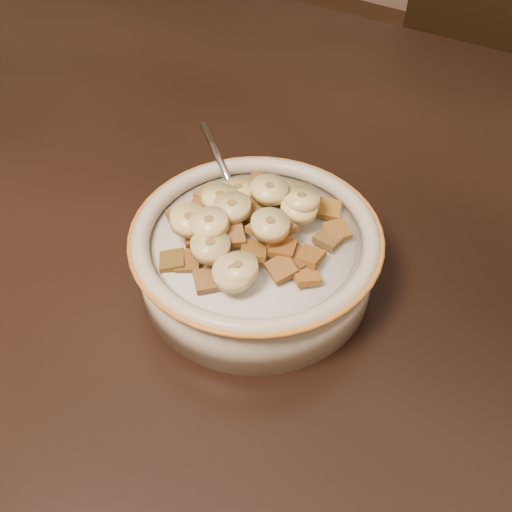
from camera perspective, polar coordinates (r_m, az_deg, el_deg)
The scene contains 50 objects.
floor at distance 1.28m, azimuth -2.15°, elevation -21.29°, with size 4.00×4.50×0.10m, color #422816.
table at distance 0.64m, azimuth -4.06°, elevation 6.72°, with size 1.40×0.90×0.04m, color black.
chair at distance 1.27m, azimuth 19.67°, elevation 12.86°, with size 0.43×0.43×0.98m, color black.
cereal_bowl at distance 0.50m, azimuth -0.00°, elevation -0.46°, with size 0.20×0.20×0.05m, color #BAB3A1.
milk at distance 0.48m, azimuth -0.00°, elevation 1.53°, with size 0.17×0.17×0.00m, color silver.
spoon at distance 0.50m, azimuth -1.30°, elevation 4.35°, with size 0.04×0.05×0.01m, color silver.
cereal_square_0 at distance 0.51m, azimuth -2.03°, elevation 5.93°, with size 0.02×0.02×0.01m, color #8B5B1C.
cereal_square_1 at distance 0.52m, azimuth -2.92°, elevation 6.53°, with size 0.02×0.02×0.01m, color brown.
cereal_square_2 at distance 0.51m, azimuth 2.46°, elevation 6.08°, with size 0.02×0.02×0.01m, color brown.
cereal_square_3 at distance 0.47m, azimuth -5.93°, elevation 1.92°, with size 0.02×0.02×0.01m, color brown.
cereal_square_4 at distance 0.46m, azimuth 2.52°, elevation 2.83°, with size 0.02×0.02×0.01m, color brown.
cereal_square_5 at distance 0.52m, azimuth -4.73°, elevation 6.16°, with size 0.02×0.02×0.01m, color #9B5F36.
cereal_square_6 at distance 0.45m, azimuth -2.46°, elevation 2.01°, with size 0.02×0.02×0.01m, color brown.
cereal_square_7 at distance 0.52m, azimuth 1.83°, elevation 6.90°, with size 0.02×0.02×0.01m, color #91641A.
cereal_square_8 at distance 0.45m, azimuth 5.39°, elevation -0.03°, with size 0.02×0.02×0.01m, color brown.
cereal_square_9 at distance 0.45m, azimuth -0.28°, elevation 0.53°, with size 0.02×0.02×0.01m, color brown.
cereal_square_10 at distance 0.44m, azimuth 2.55°, elevation -1.25°, with size 0.02×0.02×0.01m, color brown.
cereal_square_11 at distance 0.48m, azimuth 8.12°, elevation 2.51°, with size 0.02×0.02×0.01m, color brown.
cereal_square_12 at distance 0.46m, azimuth -6.82°, elevation -0.55°, with size 0.02×0.02×0.01m, color brown.
cereal_square_13 at distance 0.45m, azimuth 4.30°, elevation -0.17°, with size 0.02×0.02×0.01m, color brown.
cereal_square_14 at distance 0.44m, azimuth 5.04°, elevation -1.93°, with size 0.02×0.02×0.01m, color olive.
cereal_square_15 at distance 0.46m, azimuth -8.35°, elevation -0.47°, with size 0.02×0.02×0.01m, color brown.
cereal_square_16 at distance 0.52m, azimuth 0.60°, elevation 7.47°, with size 0.02×0.02×0.01m, color #964F18.
cereal_square_17 at distance 0.46m, azimuth 0.64°, elevation 2.70°, with size 0.02×0.02×0.01m, color brown.
cereal_square_18 at distance 0.45m, azimuth 1.85°, elevation 2.09°, with size 0.02×0.02×0.01m, color brown.
cereal_square_19 at distance 0.50m, azimuth -5.99°, elevation 4.29°, with size 0.02×0.02×0.01m, color brown.
cereal_square_20 at distance 0.45m, azimuth 2.68°, elevation 0.80°, with size 0.02×0.02×0.01m, color brown.
cereal_square_21 at distance 0.50m, azimuth -7.62°, elevation 3.85°, with size 0.02×0.02×0.01m, color brown.
cereal_square_22 at distance 0.47m, azimuth 7.28°, elevation 1.72°, with size 0.02×0.02×0.01m, color brown.
cereal_square_23 at distance 0.50m, azimuth -5.42°, elevation 4.81°, with size 0.02×0.02×0.01m, color #97531C.
cereal_square_24 at distance 0.44m, azimuth -4.88°, elevation -2.44°, with size 0.02×0.02×0.01m, color brown.
cereal_square_25 at distance 0.52m, azimuth 1.71°, elevation 6.71°, with size 0.02×0.02×0.01m, color brown.
cereal_square_26 at distance 0.49m, azimuth -0.09°, elevation 5.45°, with size 0.02×0.02×0.01m, color brown.
cereal_square_27 at distance 0.50m, azimuth 7.26°, elevation 4.68°, with size 0.02×0.02×0.01m, color #9A651D.
cereal_square_28 at distance 0.47m, azimuth -5.25°, elevation 2.31°, with size 0.02×0.02×0.01m, color brown.
cereal_square_29 at distance 0.47m, azimuth -3.08°, elevation 3.50°, with size 0.02×0.02×0.01m, color brown.
cereal_square_30 at distance 0.48m, azimuth -0.35°, elevation 4.59°, with size 0.02×0.02×0.01m, color brown.
banana_slice_0 at distance 0.47m, azimuth -2.41°, elevation 4.90°, with size 0.03×0.03×0.01m, color beige.
banana_slice_1 at distance 0.48m, azimuth -3.60°, elevation 5.81°, with size 0.03×0.03×0.01m, color #F8EA89.
banana_slice_2 at distance 0.48m, azimuth 1.35°, elevation 6.65°, with size 0.03×0.03×0.01m, color beige.
banana_slice_3 at distance 0.49m, azimuth 4.41°, elevation 6.05°, with size 0.03×0.03×0.01m, color #D4BD70.
banana_slice_4 at distance 0.44m, azimuth -4.58°, elevation 0.97°, with size 0.03×0.03×0.01m, color #CBBD72.
banana_slice_5 at distance 0.48m, azimuth 4.56°, elevation 5.67°, with size 0.03×0.03×0.01m, color #F4DC83.
banana_slice_6 at distance 0.47m, azimuth 4.33°, elevation 4.82°, with size 0.03×0.03×0.01m, color #DACA73.
banana_slice_7 at distance 0.43m, azimuth -2.31°, elevation -1.72°, with size 0.03×0.03×0.01m, color beige.
banana_slice_8 at distance 0.45m, azimuth -4.70°, elevation 3.27°, with size 0.03×0.03×0.01m, color #FBE096.
banana_slice_9 at distance 0.49m, azimuth -1.79°, elevation 6.55°, with size 0.03×0.03×0.01m, color #CAC27E.
banana_slice_10 at distance 0.43m, azimuth -1.81°, elevation -1.30°, with size 0.03×0.03×0.01m, color beige.
banana_slice_11 at distance 0.46m, azimuth -6.70°, elevation 3.57°, with size 0.03×0.03×0.01m, color #F5E485.
banana_slice_12 at distance 0.45m, azimuth 1.44°, elevation 3.14°, with size 0.03×0.03×0.01m, color tan.
Camera 1 is at (0.31, -0.39, 1.13)m, focal length 40.00 mm.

